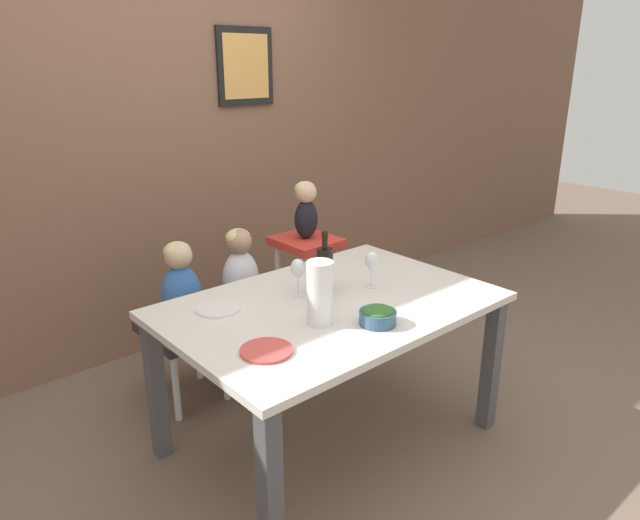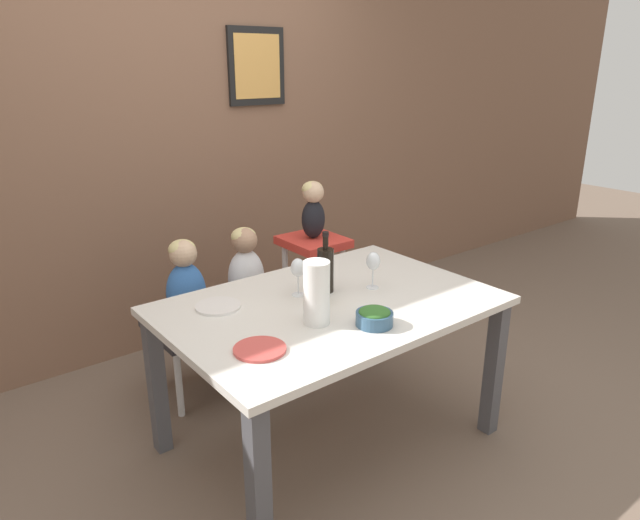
{
  "view_description": "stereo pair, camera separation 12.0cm",
  "coord_description": "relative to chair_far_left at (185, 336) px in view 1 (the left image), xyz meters",
  "views": [
    {
      "loc": [
        -1.6,
        -1.76,
        1.76
      ],
      "look_at": [
        0.0,
        0.07,
        0.92
      ],
      "focal_mm": 32.0,
      "sensor_mm": 36.0,
      "label": 1
    },
    {
      "loc": [
        -1.5,
        -1.84,
        1.76
      ],
      "look_at": [
        0.0,
        0.07,
        0.92
      ],
      "focal_mm": 32.0,
      "sensor_mm": 36.0,
      "label": 2
    }
  ],
  "objects": [
    {
      "name": "dinner_plate_back_left",
      "position": [
        -0.09,
        -0.53,
        0.37
      ],
      "size": [
        0.2,
        0.2,
        0.01
      ],
      "color": "silver",
      "rests_on": "dining_table"
    },
    {
      "name": "condiment_bottle_hot_sauce",
      "position": [
        0.31,
        -0.77,
        0.43
      ],
      "size": [
        0.04,
        0.04,
        0.14
      ],
      "color": "#BC8E33",
      "rests_on": "dining_table"
    },
    {
      "name": "person_baby_right",
      "position": [
        0.85,
        0.0,
        0.57
      ],
      "size": [
        0.15,
        0.13,
        0.35
      ],
      "color": "black",
      "rests_on": "chair_right_highchair"
    },
    {
      "name": "chair_right_highchair",
      "position": [
        0.85,
        0.0,
        0.21
      ],
      "size": [
        0.34,
        0.37,
        0.76
      ],
      "color": "silver",
      "rests_on": "ground_plane"
    },
    {
      "name": "salad_bowl_large",
      "position": [
        0.33,
        -1.08,
        0.4
      ],
      "size": [
        0.16,
        0.16,
        0.08
      ],
      "color": "#335675",
      "rests_on": "dining_table"
    },
    {
      "name": "paper_towel_roll",
      "position": [
        0.16,
        -0.92,
        0.5
      ],
      "size": [
        0.11,
        0.11,
        0.27
      ],
      "color": "white",
      "rests_on": "dining_table"
    },
    {
      "name": "chair_far_left",
      "position": [
        0.0,
        0.0,
        0.0
      ],
      "size": [
        0.39,
        0.44,
        0.44
      ],
      "color": "silver",
      "rests_on": "ground_plane"
    },
    {
      "name": "ground_plane",
      "position": [
        0.34,
        -0.79,
        -0.38
      ],
      "size": [
        14.0,
        14.0,
        0.0
      ],
      "primitive_type": "plane",
      "color": "#705B4C"
    },
    {
      "name": "wine_bottle",
      "position": [
        0.4,
        -0.67,
        0.47
      ],
      "size": [
        0.08,
        0.08,
        0.29
      ],
      "color": "black",
      "rests_on": "dining_table"
    },
    {
      "name": "wine_glass_far",
      "position": [
        0.27,
        -0.63,
        0.49
      ],
      "size": [
        0.07,
        0.07,
        0.18
      ],
      "color": "white",
      "rests_on": "dining_table"
    },
    {
      "name": "wine_glass_near",
      "position": [
        0.61,
        -0.78,
        0.49
      ],
      "size": [
        0.07,
        0.07,
        0.18
      ],
      "color": "white",
      "rests_on": "dining_table"
    },
    {
      "name": "person_child_center",
      "position": [
        0.37,
        0.0,
        0.3
      ],
      "size": [
        0.21,
        0.18,
        0.46
      ],
      "color": "silver",
      "rests_on": "chair_far_center"
    },
    {
      "name": "wall_back",
      "position": [
        0.34,
        0.71,
        0.97
      ],
      "size": [
        10.0,
        0.09,
        2.7
      ],
      "color": "brown",
      "rests_on": "ground_plane"
    },
    {
      "name": "dinner_plate_front_left",
      "position": [
        -0.16,
        -0.98,
        0.37
      ],
      "size": [
        0.2,
        0.2,
        0.01
      ],
      "color": "#D14C47",
      "rests_on": "dining_table"
    },
    {
      "name": "person_child_left",
      "position": [
        0.0,
        0.0,
        0.3
      ],
      "size": [
        0.21,
        0.18,
        0.46
      ],
      "color": "#3366B2",
      "rests_on": "chair_far_left"
    },
    {
      "name": "dining_table",
      "position": [
        0.34,
        -0.79,
        0.27
      ],
      "size": [
        1.47,
        1.0,
        0.74
      ],
      "color": "silver",
      "rests_on": "ground_plane"
    },
    {
      "name": "chair_far_center",
      "position": [
        0.37,
        0.0,
        0.0
      ],
      "size": [
        0.39,
        0.44,
        0.44
      ],
      "color": "silver",
      "rests_on": "ground_plane"
    }
  ]
}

